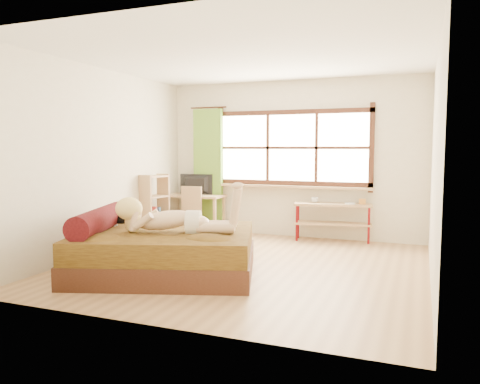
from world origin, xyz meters
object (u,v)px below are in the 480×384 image
at_px(desk, 194,200).
at_px(chair, 189,209).
at_px(kitten, 121,216).
at_px(bookshelf, 155,207).
at_px(bed, 162,250).
at_px(woman, 174,206).
at_px(pipe_shelf, 333,213).

xyz_separation_m(desk, chair, (0.10, -0.37, -0.12)).
relative_size(kitten, chair, 0.37).
xyz_separation_m(kitten, bookshelf, (-0.56, 1.72, -0.10)).
height_order(bed, woman, woman).
relative_size(woman, pipe_shelf, 1.15).
relative_size(bed, woman, 1.71).
relative_size(bed, bookshelf, 2.32).
height_order(kitten, chair, chair).
distance_m(bed, chair, 2.45).
xyz_separation_m(desk, bookshelf, (-0.32, -0.83, -0.05)).
distance_m(kitten, desk, 2.57).
relative_size(bed, pipe_shelf, 1.96).
xyz_separation_m(woman, bookshelf, (-1.43, 1.87, -0.29)).
relative_size(bed, kitten, 8.00).
distance_m(woman, kitten, 0.90).
height_order(kitten, pipe_shelf, kitten).
height_order(kitten, desk, kitten).
bearing_deg(bookshelf, pipe_shelf, 28.76).
bearing_deg(kitten, pipe_shelf, 31.28).
distance_m(desk, chair, 0.40).
bearing_deg(bookshelf, woman, -42.40).
bearing_deg(bed, woman, -27.71).
xyz_separation_m(woman, kitten, (-0.87, 0.15, -0.19)).
height_order(bed, chair, chair).
distance_m(kitten, chair, 2.20).
distance_m(bed, desk, 2.84).
relative_size(bed, desk, 2.28).
bearing_deg(kitten, woman, -27.98).
height_order(woman, bookshelf, woman).
xyz_separation_m(bed, bookshelf, (-1.23, 1.84, 0.27)).
bearing_deg(bed, desk, 90.69).
bearing_deg(bed, bookshelf, 105.57).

